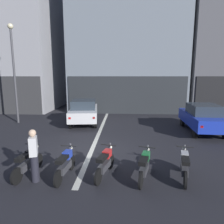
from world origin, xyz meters
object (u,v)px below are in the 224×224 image
object	(u,v)px
street_lamp	(13,64)
motorcycle_silver_row_rightmost	(184,165)
car_blue_parked_kerbside	(203,117)
motorcycle_red_row_centre	(105,163)
motorcycle_green_row_right_mid	(145,166)
motorcycle_black_row_leftmost	(28,162)
person_by_motorcycles	(34,155)
car_white_crossing_near	(84,111)
motorcycle_blue_row_left_mid	(65,164)

from	to	relation	value
street_lamp	motorcycle_silver_row_rightmost	distance (m)	12.36
car_blue_parked_kerbside	street_lamp	size ratio (longest dim) A/B	0.63
street_lamp	car_blue_parked_kerbside	bearing A→B (deg)	-8.04
motorcycle_red_row_centre	motorcycle_green_row_right_mid	world-z (taller)	same
motorcycle_black_row_leftmost	street_lamp	bearing A→B (deg)	119.96
motorcycle_red_row_centre	person_by_motorcycles	xyz separation A→B (m)	(-2.14, -0.47, 0.40)
car_white_crossing_near	motorcycle_blue_row_left_mid	xyz separation A→B (m)	(0.83, -7.45, -0.43)
car_blue_parked_kerbside	person_by_motorcycles	size ratio (longest dim) A/B	2.49
car_white_crossing_near	motorcycle_blue_row_left_mid	distance (m)	7.51
motorcycle_black_row_leftmost	motorcycle_green_row_right_mid	world-z (taller)	same
motorcycle_black_row_leftmost	motorcycle_green_row_right_mid	bearing A→B (deg)	-0.78
street_lamp	motorcycle_silver_row_rightmost	world-z (taller)	street_lamp
car_blue_parked_kerbside	motorcycle_green_row_right_mid	xyz separation A→B (m)	(-3.92, -5.71, -0.43)
street_lamp	motorcycle_black_row_leftmost	size ratio (longest dim) A/B	3.96
motorcycle_black_row_leftmost	motorcycle_red_row_centre	world-z (taller)	same
car_blue_parked_kerbside	motorcycle_blue_row_left_mid	xyz separation A→B (m)	(-6.45, -5.74, -0.43)
person_by_motorcycles	motorcycle_red_row_centre	bearing A→B (deg)	12.31
car_blue_parked_kerbside	motorcycle_silver_row_rightmost	xyz separation A→B (m)	(-2.65, -5.62, -0.43)
motorcycle_green_row_right_mid	motorcycle_red_row_centre	bearing A→B (deg)	173.69
car_white_crossing_near	person_by_motorcycles	world-z (taller)	person_by_motorcycles
car_white_crossing_near	motorcycle_blue_row_left_mid	size ratio (longest dim) A/B	2.57
street_lamp	car_white_crossing_near	bearing A→B (deg)	0.37
street_lamp	motorcycle_green_row_right_mid	xyz separation A→B (m)	(8.04, -7.40, -3.56)
motorcycle_blue_row_left_mid	motorcycle_red_row_centre	bearing A→B (deg)	7.22
street_lamp	person_by_motorcycles	distance (m)	9.55
motorcycle_silver_row_rightmost	car_white_crossing_near	bearing A→B (deg)	122.29
motorcycle_red_row_centre	motorcycle_silver_row_rightmost	bearing A→B (deg)	-0.96
motorcycle_red_row_centre	person_by_motorcycles	bearing A→B (deg)	-167.69
street_lamp	motorcycle_green_row_right_mid	bearing A→B (deg)	-42.64
car_blue_parked_kerbside	motorcycle_green_row_right_mid	size ratio (longest dim) A/B	2.56
motorcycle_blue_row_left_mid	person_by_motorcycles	size ratio (longest dim) A/B	1.00
car_white_crossing_near	motorcycle_green_row_right_mid	world-z (taller)	car_white_crossing_near
car_white_crossing_near	motorcycle_green_row_right_mid	distance (m)	8.17
car_white_crossing_near	motorcycle_green_row_right_mid	size ratio (longest dim) A/B	2.64
motorcycle_black_row_leftmost	motorcycle_silver_row_rightmost	size ratio (longest dim) A/B	1.01
motorcycle_blue_row_left_mid	person_by_motorcycles	xyz separation A→B (m)	(-0.87, -0.31, 0.40)
motorcycle_silver_row_rightmost	car_blue_parked_kerbside	bearing A→B (deg)	64.74
car_white_crossing_near	motorcycle_green_row_right_mid	xyz separation A→B (m)	(3.37, -7.43, -0.43)
motorcycle_black_row_leftmost	motorcycle_blue_row_left_mid	distance (m)	1.27
motorcycle_blue_row_left_mid	motorcycle_black_row_leftmost	bearing A→B (deg)	176.71
car_white_crossing_near	motorcycle_silver_row_rightmost	size ratio (longest dim) A/B	2.61
street_lamp	motorcycle_red_row_centre	world-z (taller)	street_lamp
motorcycle_black_row_leftmost	motorcycle_green_row_right_mid	xyz separation A→B (m)	(3.80, -0.05, 0.00)
motorcycle_red_row_centre	motorcycle_green_row_right_mid	distance (m)	1.28
motorcycle_blue_row_left_mid	motorcycle_silver_row_rightmost	xyz separation A→B (m)	(3.80, 0.12, 0.00)
car_white_crossing_near	car_blue_parked_kerbside	xyz separation A→B (m)	(7.29, -1.72, 0.00)
motorcycle_blue_row_left_mid	motorcycle_green_row_right_mid	bearing A→B (deg)	0.47
motorcycle_blue_row_left_mid	motorcycle_red_row_centre	size ratio (longest dim) A/B	1.02
street_lamp	motorcycle_black_row_leftmost	xyz separation A→B (m)	(4.24, -7.35, -3.56)
motorcycle_blue_row_left_mid	motorcycle_red_row_centre	xyz separation A→B (m)	(1.27, 0.16, 0.00)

